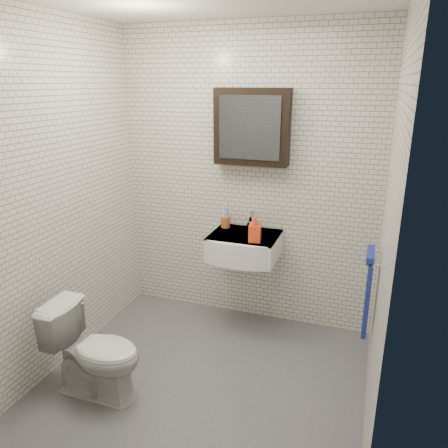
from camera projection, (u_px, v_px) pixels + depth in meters
The scene contains 9 objects.
ground at pixel (206, 377), 3.16m from camera, with size 2.20×2.00×0.01m, color #515359.
room_shell at pixel (203, 179), 2.71m from camera, with size 2.22×2.02×2.51m.
washbasin at pixel (243, 247), 3.57m from camera, with size 0.55×0.50×0.20m.
faucet at pixel (250, 221), 3.70m from camera, with size 0.06×0.20×0.15m.
mirror_cabinet at pixel (252, 127), 3.45m from camera, with size 0.60×0.15×0.60m.
towel_rail at pixel (368, 288), 2.92m from camera, with size 0.09×0.30×0.58m.
toothbrush_cup at pixel (226, 221), 3.74m from camera, with size 0.09×0.09×0.21m.
soap_bottle at pixel (255, 229), 3.39m from camera, with size 0.09×0.10×0.21m, color orange.
toilet at pixel (95, 351), 2.92m from camera, with size 0.37×0.64×0.65m, color silver.
Camera 1 is at (1.00, -2.47, 2.04)m, focal length 35.00 mm.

